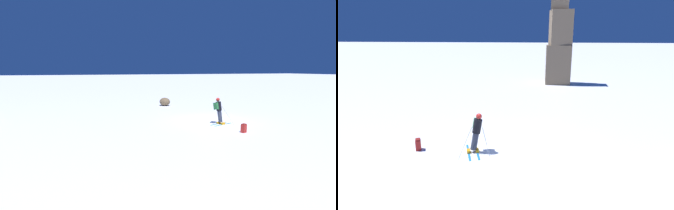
# 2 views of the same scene
# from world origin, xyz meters

# --- Properties ---
(ground_plane) EXTENTS (300.00, 300.00, 0.00)m
(ground_plane) POSITION_xyz_m (0.00, 0.00, 0.00)
(ground_plane) COLOR white
(skier) EXTENTS (1.28, 1.66, 1.72)m
(skier) POSITION_xyz_m (-1.02, 0.09, 0.94)
(skier) COLOR #1E7AC6
(skier) RESTS_ON ground
(rock_pillar) EXTENTS (2.39, 2.10, 10.86)m
(rock_pillar) POSITION_xyz_m (3.35, 16.70, 4.55)
(rock_pillar) COLOR #7A664C
(rock_pillar) RESTS_ON ground
(spare_backpack) EXTENTS (0.32, 0.36, 0.50)m
(spare_backpack) POSITION_xyz_m (-3.57, -0.05, 0.24)
(spare_backpack) COLOR #AD231E
(spare_backpack) RESTS_ON ground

